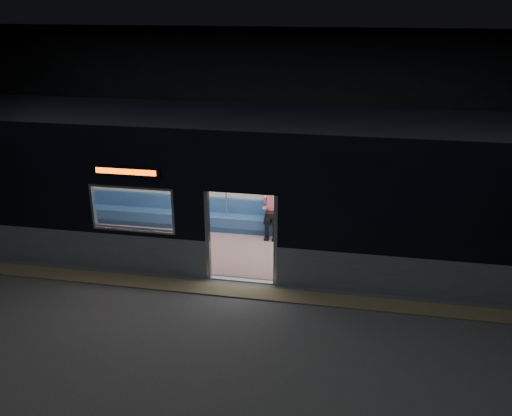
# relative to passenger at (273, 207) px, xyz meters

# --- Properties ---
(station_floor) EXTENTS (24.00, 14.00, 0.01)m
(station_floor) POSITION_rel_passenger_xyz_m (-0.30, -3.55, -0.79)
(station_floor) COLOR #47494C
(station_floor) RESTS_ON ground
(station_envelope) EXTENTS (24.00, 14.00, 5.00)m
(station_envelope) POSITION_rel_passenger_xyz_m (-0.30, -3.55, 2.88)
(station_envelope) COLOR black
(station_envelope) RESTS_ON station_floor
(tactile_strip) EXTENTS (22.80, 0.50, 0.03)m
(tactile_strip) POSITION_rel_passenger_xyz_m (-0.30, -3.00, -0.77)
(tactile_strip) COLOR #8C7F59
(tactile_strip) RESTS_ON station_floor
(metro_car) EXTENTS (18.00, 3.04, 3.35)m
(metro_car) POSITION_rel_passenger_xyz_m (-0.30, -1.00, 1.06)
(metro_car) COLOR #8A99A4
(metro_car) RESTS_ON station_floor
(passenger) EXTENTS (0.39, 0.67, 1.35)m
(passenger) POSITION_rel_passenger_xyz_m (0.00, 0.00, 0.00)
(passenger) COLOR black
(passenger) RESTS_ON metro_car
(handbag) EXTENTS (0.28, 0.25, 0.13)m
(handbag) POSITION_rel_passenger_xyz_m (-0.03, -0.22, -0.12)
(handbag) COLOR black
(handbag) RESTS_ON passenger
(transit_map) EXTENTS (1.01, 0.03, 0.66)m
(transit_map) POSITION_rel_passenger_xyz_m (4.70, 0.31, 0.69)
(transit_map) COLOR white
(transit_map) RESTS_ON metro_car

